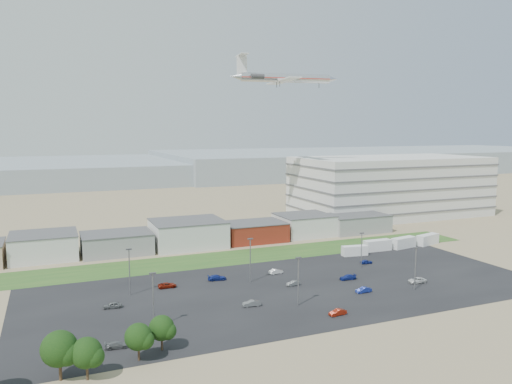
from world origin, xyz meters
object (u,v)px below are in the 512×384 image
parked_car_8 (366,262)px  parked_car_11 (276,271)px  parked_car_5 (112,305)px  parked_car_10 (117,345)px  parked_car_9 (167,285)px  parked_car_7 (293,283)px  parked_car_13 (338,312)px  parked_car_0 (417,280)px  parked_car_6 (217,278)px  parked_car_4 (252,303)px  airliner (286,78)px  parked_car_12 (348,277)px  parked_car_1 (364,290)px  box_trailer_a (355,251)px

parked_car_8 → parked_car_11: 27.01m
parked_car_5 → parked_car_10: size_ratio=0.94×
parked_car_8 → parked_car_11: size_ratio=0.90×
parked_car_8 → parked_car_9: size_ratio=0.78×
parked_car_7 → parked_car_9: 29.58m
parked_car_13 → parked_car_5: bearing=-123.2°
parked_car_0 → parked_car_11: (-28.18, 19.89, -0.00)m
parked_car_6 → parked_car_7: size_ratio=1.32×
parked_car_5 → parked_car_7: 41.31m
parked_car_5 → parked_car_6: 27.86m
parked_car_4 → parked_car_6: (-0.99, 20.06, 0.02)m
parked_car_11 → parked_car_13: 30.78m
airliner → parked_car_0: airliner is taller
parked_car_4 → parked_car_13: bearing=57.3°
parked_car_10 → parked_car_9: bearing=-21.1°
parked_car_10 → parked_car_0: bearing=-76.1°
parked_car_6 → parked_car_5: bearing=118.8°
parked_car_12 → parked_car_0: bearing=62.8°
parked_car_7 → parked_car_11: 10.37m
parked_car_12 → parked_car_13: parked_car_13 is taller
parked_car_12 → parked_car_1: bearing=-7.8°
airliner → parked_car_5: 113.52m
parked_car_11 → parked_car_8: bearing=-99.1°
parked_car_5 → parked_car_4: bearing=75.7°
box_trailer_a → parked_car_5: size_ratio=2.05×
parked_car_12 → parked_car_13: bearing=-33.0°
parked_car_10 → parked_car_5: bearing=1.7°
parked_car_13 → parked_car_8: bearing=131.6°
parked_car_4 → parked_car_13: size_ratio=1.04×
parked_car_0 → parked_car_9: parked_car_0 is taller
parked_car_8 → parked_car_0: bearing=-171.8°
parked_car_8 → parked_car_10: size_ratio=0.85×
parked_car_7 → parked_car_12: (14.51, -0.90, 0.04)m
box_trailer_a → parked_car_1: 33.98m
box_trailer_a → parked_car_8: (-2.24, -9.02, -0.85)m
parked_car_8 → parked_car_9: 55.18m
parked_car_10 → parked_car_13: size_ratio=1.06×
parked_car_9 → parked_car_12: (42.40, -10.77, 0.01)m
parked_car_7 → parked_car_12: parked_car_12 is taller
parked_car_9 → parked_car_13: bearing=-134.8°
parked_car_4 → parked_car_12: parked_car_4 is taller
parked_car_6 → parked_car_7: 18.87m
box_trailer_a → parked_car_9: bearing=-163.4°
parked_car_4 → parked_car_9: size_ratio=0.90×
parked_car_0 → parked_car_10: (-71.41, -9.45, -0.04)m
parked_car_10 → parked_car_11: bearing=-49.4°
parked_car_0 → parked_car_8: size_ratio=1.32×
parked_car_0 → parked_car_9: bearing=-102.0°
box_trailer_a → parked_car_6: box_trailer_a is taller
box_trailer_a → parked_car_4: 51.90m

